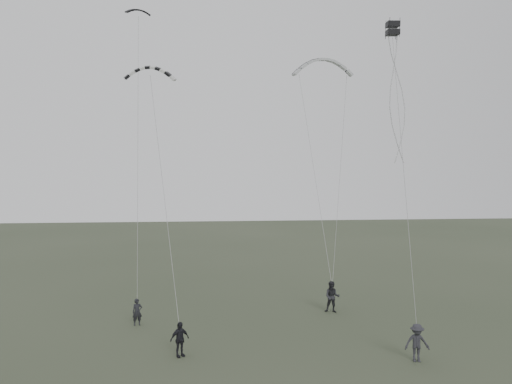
{
  "coord_description": "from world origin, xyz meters",
  "views": [
    {
      "loc": [
        -1.63,
        -23.3,
        8.71
      ],
      "look_at": [
        1.39,
        5.63,
        7.69
      ],
      "focal_mm": 35.0,
      "sensor_mm": 36.0,
      "label": 1
    }
  ],
  "objects": [
    {
      "name": "ground",
      "position": [
        0.0,
        0.0,
        0.0
      ],
      "size": [
        140.0,
        140.0,
        0.0
      ],
      "primitive_type": "plane",
      "color": "#323C29",
      "rests_on": "ground"
    },
    {
      "name": "flyer_left",
      "position": [
        -5.49,
        5.77,
        0.77
      ],
      "size": [
        0.65,
        0.52,
        1.54
      ],
      "primitive_type": "imported",
      "rotation": [
        0.0,
        0.0,
        0.3
      ],
      "color": "black",
      "rests_on": "ground"
    },
    {
      "name": "flyer_right",
      "position": [
        6.41,
        7.26,
        0.98
      ],
      "size": [
        1.14,
        1.0,
        1.97
      ],
      "primitive_type": "imported",
      "rotation": [
        0.0,
        0.0,
        -0.31
      ],
      "color": "black",
      "rests_on": "ground"
    },
    {
      "name": "flyer_center",
      "position": [
        -2.82,
        0.5,
        0.84
      ],
      "size": [
        1.05,
        0.86,
        1.67
      ],
      "primitive_type": "imported",
      "rotation": [
        0.0,
        0.0,
        0.54
      ],
      "color": "black",
      "rests_on": "ground"
    },
    {
      "name": "flyer_far",
      "position": [
        8.21,
        -1.28,
        0.88
      ],
      "size": [
        1.21,
        0.78,
        1.77
      ],
      "primitive_type": "imported",
      "rotation": [
        0.0,
        0.0,
        -0.11
      ],
      "color": "#27272C",
      "rests_on": "ground"
    },
    {
      "name": "kite_dark_small",
      "position": [
        -6.02,
        11.48,
        19.86
      ],
      "size": [
        1.77,
        1.17,
        0.66
      ],
      "primitive_type": null,
      "rotation": [
        0.33,
        0.0,
        0.35
      ],
      "color": "black",
      "rests_on": "flyer_left"
    },
    {
      "name": "kite_pale_large",
      "position": [
        6.92,
        12.1,
        16.98
      ],
      "size": [
        4.38,
        1.34,
        1.89
      ],
      "primitive_type": null,
      "rotation": [
        0.16,
        0.0,
        -0.02
      ],
      "color": "#B4B7B9",
      "rests_on": "flyer_right"
    },
    {
      "name": "kite_striped",
      "position": [
        -4.69,
        6.05,
        14.87
      ],
      "size": [
        2.94,
        1.15,
        1.31
      ],
      "primitive_type": null,
      "rotation": [
        0.28,
        0.0,
        0.05
      ],
      "color": "black",
      "rests_on": "flyer_center"
    },
    {
      "name": "kite_box",
      "position": [
        8.63,
        3.2,
        16.67
      ],
      "size": [
        0.73,
        0.77,
        0.77
      ],
      "primitive_type": null,
      "rotation": [
        0.07,
        0.0,
        -0.1
      ],
      "color": "black",
      "rests_on": "flyer_far"
    }
  ]
}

